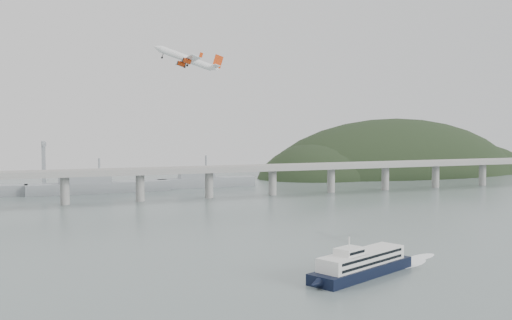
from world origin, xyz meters
name	(u,v)px	position (x,y,z in m)	size (l,w,h in m)	color
ground	(305,256)	(0.00, 0.00, 0.00)	(900.00, 900.00, 0.00)	slate
bridge	(181,175)	(-1.15, 200.00, 17.65)	(800.00, 22.00, 23.90)	gray
headland	(407,191)	(285.18, 331.75, -19.34)	(365.00, 155.00, 156.00)	black
ferry	(362,264)	(5.00, -34.80, 4.03)	(73.92, 38.61, 14.84)	black
airliner	(188,59)	(-30.31, 67.75, 84.56)	(35.61, 32.13, 13.46)	white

